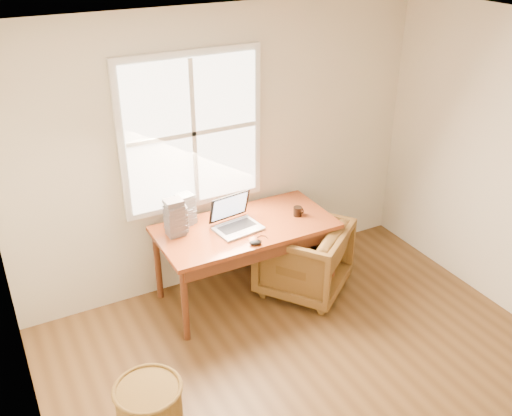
{
  "coord_description": "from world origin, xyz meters",
  "views": [
    {
      "loc": [
        -2.0,
        -2.18,
        3.27
      ],
      "look_at": [
        0.03,
        1.65,
        0.99
      ],
      "focal_mm": 40.0,
      "sensor_mm": 36.0,
      "label": 1
    }
  ],
  "objects_px": {
    "coffee_mug": "(298,211)",
    "cd_stack_a": "(186,209)",
    "wicker_stool": "(150,413)",
    "desk": "(245,227)",
    "armchair": "(303,257)",
    "laptop": "(238,217)"
  },
  "relations": [
    {
      "from": "armchair",
      "to": "desk",
      "type": "bearing_deg",
      "value": -55.26
    },
    {
      "from": "armchair",
      "to": "cd_stack_a",
      "type": "height_order",
      "value": "cd_stack_a"
    },
    {
      "from": "cd_stack_a",
      "to": "armchair",
      "type": "bearing_deg",
      "value": -25.63
    },
    {
      "from": "armchair",
      "to": "cd_stack_a",
      "type": "relative_size",
      "value": 2.71
    },
    {
      "from": "armchair",
      "to": "coffee_mug",
      "type": "xyz_separation_m",
      "value": [
        -0.01,
        0.11,
        0.44
      ]
    },
    {
      "from": "coffee_mug",
      "to": "cd_stack_a",
      "type": "relative_size",
      "value": 0.31
    },
    {
      "from": "wicker_stool",
      "to": "armchair",
      "type": "bearing_deg",
      "value": 28.39
    },
    {
      "from": "desk",
      "to": "wicker_stool",
      "type": "xyz_separation_m",
      "value": [
        -1.34,
        -1.18,
        -0.51
      ]
    },
    {
      "from": "desk",
      "to": "wicker_stool",
      "type": "relative_size",
      "value": 3.6
    },
    {
      "from": "coffee_mug",
      "to": "cd_stack_a",
      "type": "bearing_deg",
      "value": 140.69
    },
    {
      "from": "wicker_stool",
      "to": "laptop",
      "type": "bearing_deg",
      "value": 42.45
    },
    {
      "from": "desk",
      "to": "laptop",
      "type": "relative_size",
      "value": 4.31
    },
    {
      "from": "wicker_stool",
      "to": "coffee_mug",
      "type": "relative_size",
      "value": 4.96
    },
    {
      "from": "coffee_mug",
      "to": "desk",
      "type": "bearing_deg",
      "value": 153.75
    },
    {
      "from": "wicker_stool",
      "to": "desk",
      "type": "bearing_deg",
      "value": 41.47
    },
    {
      "from": "laptop",
      "to": "coffee_mug",
      "type": "distance_m",
      "value": 0.61
    },
    {
      "from": "armchair",
      "to": "laptop",
      "type": "relative_size",
      "value": 2.09
    },
    {
      "from": "desk",
      "to": "armchair",
      "type": "height_order",
      "value": "desk"
    },
    {
      "from": "coffee_mug",
      "to": "laptop",
      "type": "bearing_deg",
      "value": 158.88
    },
    {
      "from": "armchair",
      "to": "wicker_stool",
      "type": "xyz_separation_m",
      "value": [
        -1.85,
        -1.0,
        -0.13
      ]
    },
    {
      "from": "desk",
      "to": "coffee_mug",
      "type": "distance_m",
      "value": 0.52
    },
    {
      "from": "laptop",
      "to": "wicker_stool",
      "type": "bearing_deg",
      "value": -145.37
    }
  ]
}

